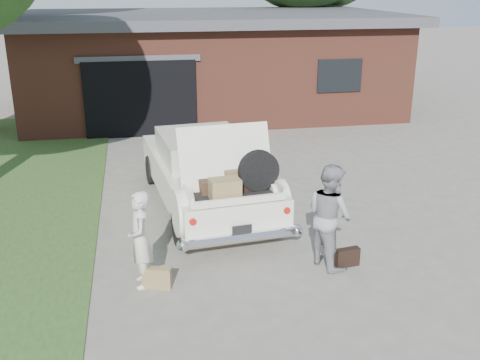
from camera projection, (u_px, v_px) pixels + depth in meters
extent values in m
plane|color=gray|center=(247.00, 253.00, 9.41)|extent=(90.00, 90.00, 0.00)
cube|color=brown|center=(210.00, 66.00, 19.73)|extent=(12.00, 7.00, 3.00)
cube|color=#4C4C51|center=(209.00, 17.00, 19.18)|extent=(12.80, 7.80, 0.30)
cube|color=black|center=(141.00, 99.00, 16.22)|extent=(3.20, 0.30, 2.20)
cube|color=#4C4C51|center=(138.00, 59.00, 15.78)|extent=(3.50, 0.12, 0.18)
cube|color=black|center=(339.00, 76.00, 17.06)|extent=(1.40, 0.08, 1.00)
cylinder|color=#38281E|center=(300.00, 26.00, 24.01)|extent=(0.44, 0.44, 4.97)
cube|color=white|center=(206.00, 177.00, 11.24)|extent=(2.33, 4.99, 0.63)
cube|color=beige|center=(202.00, 147.00, 11.31)|extent=(1.79, 2.09, 0.50)
cube|color=black|center=(192.00, 136.00, 12.15)|extent=(1.49, 0.23, 0.42)
cube|color=black|center=(213.00, 161.00, 10.49)|extent=(1.49, 0.23, 0.42)
cylinder|color=black|center=(180.00, 228.00, 9.62)|extent=(0.28, 0.66, 0.64)
cylinder|color=black|center=(273.00, 216.00, 10.09)|extent=(0.28, 0.66, 0.64)
cylinder|color=black|center=(152.00, 170.00, 12.58)|extent=(0.28, 0.66, 0.64)
cylinder|color=black|center=(225.00, 163.00, 13.04)|extent=(0.28, 0.66, 0.64)
cylinder|color=silver|center=(242.00, 238.00, 9.09)|extent=(1.98, 0.38, 0.17)
cylinder|color=#A5140F|center=(192.00, 221.00, 8.82)|extent=(0.13, 0.11, 0.12)
cylinder|color=#A5140F|center=(286.00, 210.00, 9.25)|extent=(0.13, 0.11, 0.12)
cube|color=black|center=(242.00, 230.00, 9.03)|extent=(0.33, 0.05, 0.16)
cube|color=black|center=(231.00, 193.00, 9.47)|extent=(1.60, 1.21, 0.04)
cube|color=white|center=(186.00, 192.00, 9.23)|extent=(0.17, 1.06, 0.17)
cube|color=white|center=(274.00, 183.00, 9.65)|extent=(0.17, 1.06, 0.17)
cube|color=white|center=(240.00, 201.00, 8.98)|extent=(1.54, 0.22, 0.12)
cube|color=white|center=(225.00, 157.00, 9.60)|extent=(1.66, 0.59, 1.05)
cube|color=#472E1E|center=(218.00, 184.00, 9.52)|extent=(0.69, 0.49, 0.21)
cube|color=#9A804E|center=(225.00, 189.00, 9.11)|extent=(0.52, 0.37, 0.34)
cube|color=black|center=(236.00, 185.00, 9.56)|extent=(0.54, 0.39, 0.16)
cube|color=olive|center=(236.00, 174.00, 9.61)|extent=(0.43, 0.31, 0.14)
cylinder|color=black|center=(259.00, 170.00, 9.44)|extent=(0.71, 0.23, 0.70)
imported|color=beige|center=(140.00, 240.00, 8.21)|extent=(0.38, 0.56, 1.48)
imported|color=gray|center=(330.00, 216.00, 8.79)|extent=(0.87, 0.98, 1.69)
cube|color=#977D4C|center=(157.00, 278.00, 8.30)|extent=(0.45, 0.25, 0.33)
cube|color=black|center=(347.00, 257.00, 8.95)|extent=(0.41, 0.18, 0.31)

